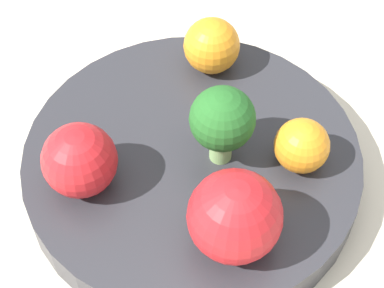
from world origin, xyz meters
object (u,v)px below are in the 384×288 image
(apple_red, at_px, (80,160))
(apple_green, at_px, (235,216))
(bowl, at_px, (192,164))
(orange_back, at_px, (212,46))
(orange_front, at_px, (302,146))
(broccoli, at_px, (222,121))

(apple_red, height_order, apple_green, apple_green)
(bowl, xyz_separation_m, orange_back, (-0.07, 0.06, 0.04))
(bowl, height_order, orange_front, orange_front)
(bowl, height_order, orange_back, orange_back)
(orange_back, bearing_deg, bowl, -40.70)
(orange_front, bearing_deg, bowl, -127.62)
(bowl, height_order, apple_red, apple_red)
(bowl, height_order, broccoli, broccoli)
(broccoli, bearing_deg, orange_front, 53.28)
(orange_front, bearing_deg, broccoli, -126.72)
(bowl, relative_size, broccoli, 3.84)
(bowl, xyz_separation_m, apple_red, (-0.02, -0.08, 0.04))
(apple_red, distance_m, orange_back, 0.15)
(apple_green, height_order, orange_back, apple_green)
(bowl, relative_size, orange_back, 5.53)
(broccoli, distance_m, orange_front, 0.06)
(apple_green, bearing_deg, broccoli, 154.19)
(broccoli, distance_m, apple_red, 0.10)
(apple_red, relative_size, orange_back, 1.16)
(apple_green, distance_m, orange_front, 0.08)
(bowl, bearing_deg, broccoli, 49.94)
(bowl, relative_size, orange_front, 6.32)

